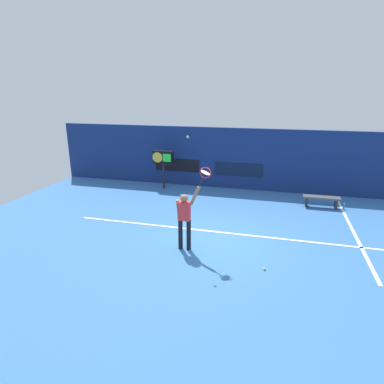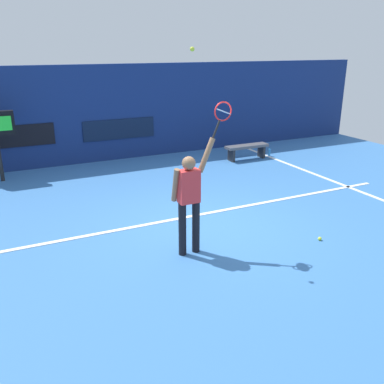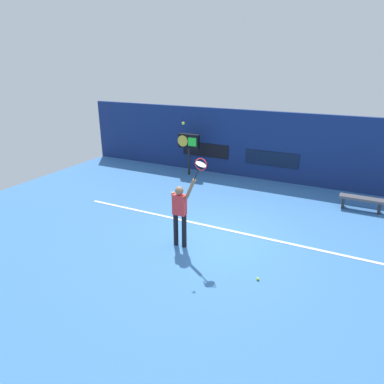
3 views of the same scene
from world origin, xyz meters
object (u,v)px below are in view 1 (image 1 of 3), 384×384
at_px(water_bottle, 344,206).
at_px(tennis_player, 185,217).
at_px(spare_ball, 265,269).
at_px(court_bench, 321,199).
at_px(scoreboard_clock, 163,159).
at_px(tennis_ball, 188,137).
at_px(tennis_racket, 205,174).

bearing_deg(water_bottle, tennis_player, -136.75).
bearing_deg(spare_ball, court_bench, 70.42).
relative_size(tennis_player, scoreboard_clock, 1.09).
xyz_separation_m(tennis_player, scoreboard_clock, (-2.67, 5.71, 0.40)).
height_order(tennis_player, court_bench, tennis_player).
relative_size(water_bottle, spare_ball, 3.53).
relative_size(tennis_ball, water_bottle, 0.28).
relative_size(tennis_player, court_bench, 1.40).
bearing_deg(water_bottle, scoreboard_clock, 173.40).
xyz_separation_m(tennis_ball, court_bench, (4.17, 4.75, -2.94)).
distance_m(tennis_player, tennis_ball, 2.27).
relative_size(tennis_racket, water_bottle, 2.59).
height_order(tennis_racket, tennis_ball, tennis_ball).
relative_size(tennis_player, tennis_racket, 3.15).
height_order(tennis_racket, court_bench, tennis_racket).
height_order(tennis_player, tennis_racket, tennis_racket).
xyz_separation_m(tennis_racket, water_bottle, (4.53, 4.81, -2.20)).
height_order(scoreboard_clock, water_bottle, scoreboard_clock).
height_order(tennis_ball, water_bottle, tennis_ball).
xyz_separation_m(tennis_ball, scoreboard_clock, (-2.76, 5.65, -1.87)).
height_order(tennis_player, spare_ball, tennis_player).
bearing_deg(tennis_racket, tennis_player, 179.58).
distance_m(tennis_ball, court_bench, 6.97).
bearing_deg(scoreboard_clock, spare_ball, -51.62).
xyz_separation_m(tennis_ball, spare_ball, (2.25, -0.67, -3.25)).
distance_m(tennis_player, tennis_racket, 1.43).
distance_m(tennis_ball, water_bottle, 7.60).
relative_size(scoreboard_clock, water_bottle, 7.51).
height_order(water_bottle, spare_ball, water_bottle).
distance_m(tennis_racket, spare_ball, 2.94).
xyz_separation_m(scoreboard_clock, court_bench, (6.93, -0.90, -1.07)).
bearing_deg(tennis_ball, tennis_racket, -7.84).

